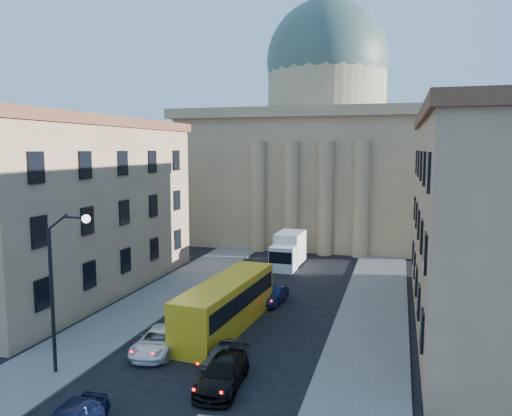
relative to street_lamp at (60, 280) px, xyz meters
The scene contains 12 objects.
sidewalk_left 11.38m from the street_lamp, 98.71° to the left, with size 5.00×60.00×0.15m, color #625E59.
sidewalk_right 19.14m from the street_lamp, 32.88° to the left, with size 5.00×60.00×0.15m, color #625E59.
church 48.43m from the street_lamp, 81.65° to the left, with size 68.02×28.76×36.60m.
building_left 17.36m from the street_lamp, 125.62° to the left, with size 11.60×26.60×14.70m.
building_right 27.84m from the street_lamp, 30.29° to the left, with size 11.60×26.60×14.70m.
street_lamp is the anchor object (origin of this frame).
car_left_mid 7.15m from the street_lamp, 50.68° to the left, with size 2.25×4.88×1.36m, color white.
car_right_mid 9.86m from the street_lamp, ahead, with size 2.02×4.98×1.44m, color black.
car_right_far 9.79m from the street_lamp, 25.31° to the left, with size 1.44×3.57×1.22m, color #525358.
car_right_distant 17.87m from the street_lamp, 63.24° to the left, with size 1.38×3.96×1.30m, color black.
city_bus 11.57m from the street_lamp, 56.78° to the left, with size 3.50×11.91×3.31m.
box_truck 28.79m from the street_lamp, 77.52° to the left, with size 2.64×6.37×3.46m.
Camera 1 is at (10.10, -13.74, 12.14)m, focal length 35.00 mm.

